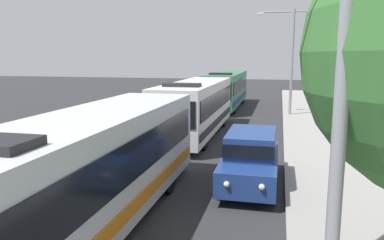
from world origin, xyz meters
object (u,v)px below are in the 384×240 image
(bus_middle, at_px, (226,88))
(white_suv, at_px, (251,156))
(streetlamp_mid, at_px, (292,51))
(bus_lead, at_px, (90,169))
(bus_second_in_line, at_px, (196,106))
(streetlamp_near, at_px, (346,27))

(bus_middle, xyz_separation_m, white_suv, (3.70, -20.06, -0.66))
(bus_middle, distance_m, streetlamp_mid, 7.35)
(bus_middle, relative_size, white_suv, 2.37)
(bus_lead, xyz_separation_m, bus_middle, (0.00, 24.65, 0.00))
(bus_second_in_line, bearing_deg, streetlamp_mid, 57.54)
(bus_second_in_line, distance_m, white_suv, 8.62)
(bus_second_in_line, xyz_separation_m, bus_middle, (0.00, 12.30, 0.00))
(bus_lead, distance_m, streetlamp_mid, 21.77)
(bus_lead, bearing_deg, streetlamp_near, -29.41)
(white_suv, xyz_separation_m, streetlamp_near, (1.70, -7.63, 3.82))
(bus_second_in_line, height_order, streetlamp_mid, streetlamp_mid)
(bus_lead, height_order, bus_second_in_line, same)
(bus_second_in_line, relative_size, streetlamp_near, 1.40)
(bus_lead, bearing_deg, bus_middle, 90.00)
(bus_lead, relative_size, bus_second_in_line, 1.07)
(bus_lead, distance_m, white_suv, 5.93)
(bus_second_in_line, bearing_deg, bus_lead, -90.00)
(bus_lead, xyz_separation_m, bus_second_in_line, (-0.00, 12.35, -0.00))
(bus_middle, bearing_deg, bus_lead, -90.00)
(white_suv, bearing_deg, bus_lead, -128.87)
(bus_second_in_line, relative_size, streetlamp_mid, 1.37)
(white_suv, height_order, streetlamp_mid, streetlamp_mid)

